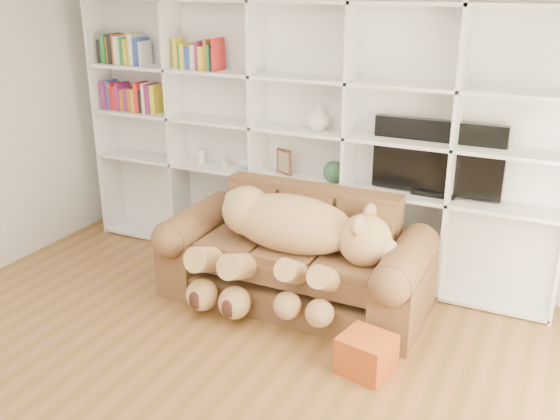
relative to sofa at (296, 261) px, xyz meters
The scene contains 14 objects.
floor 1.73m from the sofa, 97.89° to the right, with size 5.00×5.00×0.00m, color brown.
wall_back 1.32m from the sofa, 105.92° to the left, with size 5.00×0.02×2.70m, color silver.
bookshelf 1.27m from the sofa, 124.84° to the left, with size 4.43×0.35×2.40m.
sofa is the anchor object (origin of this frame).
teddy_bear 0.34m from the sofa, 87.01° to the right, with size 1.56×0.87×0.91m.
throw_pillow 0.58m from the sofa, 162.31° to the left, with size 0.36×0.12×0.36m, color #510E19.
gift_box 1.16m from the sofa, 40.44° to the right, with size 0.34×0.31×0.27m, color #B64C18.
tv 1.43m from the sofa, 35.40° to the left, with size 1.06×0.18×0.62m.
picture_frame 0.99m from the sofa, 123.21° to the left, with size 0.18×0.03×0.23m, color #532E1C.
green_vase 0.88m from the sofa, 83.25° to the left, with size 0.19×0.19×0.19m, color #2F5C3C.
figurine_tall 1.55m from the sofa, 154.28° to the left, with size 0.07×0.07×0.14m, color silver.
figurine_short 1.34m from the sofa, 149.07° to the left, with size 0.06×0.06×0.11m, color silver.
snow_globe 1.18m from the sofa, 142.54° to the left, with size 0.11×0.11×0.11m, color white.
shelf_vase 1.25m from the sofa, 97.85° to the left, with size 0.21×0.21×0.22m, color beige.
Camera 1 is at (2.15, -2.59, 2.55)m, focal length 40.00 mm.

